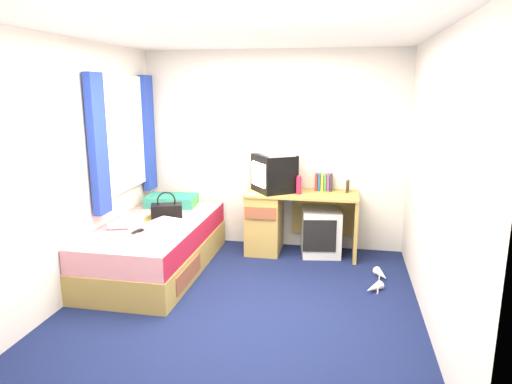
% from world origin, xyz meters
% --- Properties ---
extents(ground, '(3.40, 3.40, 0.00)m').
position_xyz_m(ground, '(0.00, 0.00, 0.00)').
color(ground, '#0C1438').
rests_on(ground, ground).
extents(room_shell, '(3.40, 3.40, 3.40)m').
position_xyz_m(room_shell, '(0.00, 0.00, 1.45)').
color(room_shell, white).
rests_on(room_shell, ground).
extents(bed, '(1.01, 2.00, 0.54)m').
position_xyz_m(bed, '(-1.10, 0.61, 0.27)').
color(bed, '#AD9248').
rests_on(bed, ground).
extents(pillow, '(0.63, 0.44, 0.13)m').
position_xyz_m(pillow, '(-1.19, 1.31, 0.61)').
color(pillow, '#166594').
rests_on(pillow, bed).
extents(desk, '(1.30, 0.55, 0.75)m').
position_xyz_m(desk, '(0.12, 1.44, 0.41)').
color(desk, '#AD9248').
rests_on(desk, ground).
extents(storage_cube, '(0.50, 0.50, 0.55)m').
position_xyz_m(storage_cube, '(0.63, 1.44, 0.28)').
color(storage_cube, silver).
rests_on(storage_cube, ground).
extents(crt_tv, '(0.59, 0.60, 0.44)m').
position_xyz_m(crt_tv, '(0.06, 1.44, 0.97)').
color(crt_tv, black).
rests_on(crt_tv, desk).
extents(vcr, '(0.53, 0.57, 0.09)m').
position_xyz_m(vcr, '(0.06, 1.44, 1.23)').
color(vcr, silver).
rests_on(vcr, crt_tv).
extents(book_row, '(0.20, 0.13, 0.20)m').
position_xyz_m(book_row, '(0.64, 1.60, 0.85)').
color(book_row, maroon).
rests_on(book_row, desk).
extents(picture_frame, '(0.04, 0.12, 0.14)m').
position_xyz_m(picture_frame, '(0.92, 1.56, 0.82)').
color(picture_frame, '#312010').
rests_on(picture_frame, desk).
extents(pink_water_bottle, '(0.08, 0.08, 0.20)m').
position_xyz_m(pink_water_bottle, '(0.37, 1.35, 0.85)').
color(pink_water_bottle, '#C11B3A').
rests_on(pink_water_bottle, desk).
extents(aerosol_can, '(0.05, 0.05, 0.16)m').
position_xyz_m(aerosol_can, '(0.30, 1.41, 0.83)').
color(aerosol_can, silver).
rests_on(aerosol_can, desk).
extents(handbag, '(0.38, 0.29, 0.31)m').
position_xyz_m(handbag, '(-1.02, 0.76, 0.63)').
color(handbag, black).
rests_on(handbag, bed).
extents(towel, '(0.37, 0.33, 0.10)m').
position_xyz_m(towel, '(-0.86, 0.37, 0.59)').
color(towel, white).
rests_on(towel, bed).
extents(magazine, '(0.25, 0.31, 0.01)m').
position_xyz_m(magazine, '(-1.15, 0.78, 0.55)').
color(magazine, yellow).
rests_on(magazine, bed).
extents(water_bottle, '(0.21, 0.13, 0.07)m').
position_xyz_m(water_bottle, '(-1.37, 0.30, 0.58)').
color(water_bottle, silver).
rests_on(water_bottle, bed).
extents(colour_swatch_fan, '(0.23, 0.10, 0.01)m').
position_xyz_m(colour_swatch_fan, '(-1.08, 0.17, 0.55)').
color(colour_swatch_fan, '#FA9D37').
rests_on(colour_swatch_fan, bed).
extents(remote_control, '(0.07, 0.17, 0.02)m').
position_xyz_m(remote_control, '(-1.13, 0.24, 0.55)').
color(remote_control, black).
rests_on(remote_control, bed).
extents(window_assembly, '(0.11, 1.42, 1.40)m').
position_xyz_m(window_assembly, '(-1.55, 0.90, 1.42)').
color(window_assembly, silver).
rests_on(window_assembly, room_shell).
extents(white_heels, '(0.29, 0.59, 0.09)m').
position_xyz_m(white_heels, '(1.25, 0.66, 0.04)').
color(white_heels, white).
rests_on(white_heels, ground).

